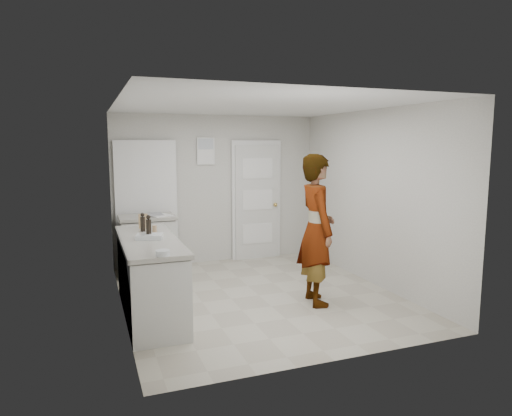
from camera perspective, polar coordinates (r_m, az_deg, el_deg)
name	(u,v)px	position (r m, az deg, el deg)	size (l,w,h in m)	color
ground	(259,295)	(6.23, 0.35, -10.86)	(4.00, 4.00, 0.00)	#AAA18E
room_shell	(208,203)	(7.77, -5.98, 0.62)	(4.00, 4.00, 4.00)	#B8B6AE
main_counter	(150,280)	(5.58, -13.11, -8.73)	(0.64, 1.96, 0.93)	silver
side_counter	(148,247)	(7.29, -13.35, -4.80)	(0.84, 0.61, 0.93)	silver
person	(317,230)	(5.78, 7.58, -2.70)	(0.69, 0.45, 1.90)	silver
cake_mix_box	(143,221)	(6.12, -13.93, -1.59)	(0.11, 0.05, 0.19)	#A98754
spice_jar	(155,229)	(5.81, -12.57, -2.57)	(0.06, 0.06, 0.09)	tan
oil_cruet_a	(143,222)	(5.90, -13.98, -1.77)	(0.06, 0.06, 0.24)	black
oil_cruet_b	(149,227)	(5.44, -13.27, -2.34)	(0.06, 0.06, 0.28)	black
baking_dish	(150,237)	(5.43, -13.16, -3.51)	(0.34, 0.28, 0.05)	silver
egg_bowl	(163,253)	(4.59, -11.57, -5.52)	(0.14, 0.14, 0.06)	silver
papers	(159,215)	(7.18, -12.01, -0.87)	(0.28, 0.36, 0.01)	white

